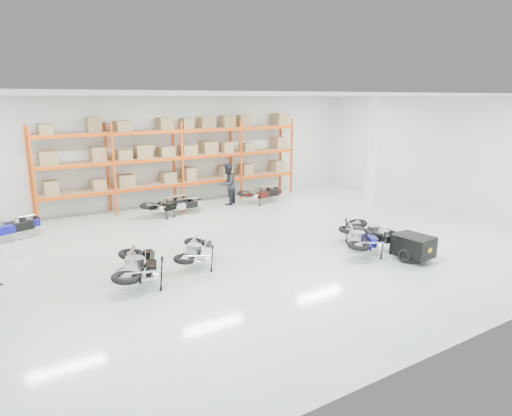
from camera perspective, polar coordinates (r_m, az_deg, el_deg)
room at (r=13.79m, az=0.71°, el=4.53°), size 18.00×18.00×18.00m
pallet_rack at (r=19.47m, az=-9.76°, el=7.02°), size 11.28×0.98×3.62m
structural_column at (r=17.50m, az=14.30°, el=6.05°), size 0.25×0.25×4.50m
moto_blue_centre at (r=13.62m, az=13.02°, el=-3.22°), size 1.79×2.05×1.20m
moto_silver_left at (r=12.41m, az=-7.38°, el=-4.87°), size 1.65×1.87×1.09m
moto_black_far_left at (r=11.46m, az=-14.46°, el=-6.36°), size 1.61×2.17×1.26m
moto_touring_right at (r=14.40m, az=14.17°, el=-2.33°), size 0.96×1.89×1.22m
trailer at (r=13.45m, az=19.05°, el=-4.53°), size 0.90×1.70×0.70m
moto_back_a at (r=16.46m, az=-28.66°, el=-1.61°), size 2.10×1.47×1.23m
moto_back_b at (r=18.04m, az=-9.33°, el=0.83°), size 1.65×0.89×1.04m
moto_back_c at (r=17.86m, az=-10.89°, el=0.91°), size 2.09×1.48×1.22m
moto_back_d at (r=19.65m, az=0.77°, el=2.27°), size 1.92×1.08×1.20m
person_back at (r=19.33m, az=-3.55°, el=3.02°), size 1.08×1.07×1.76m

